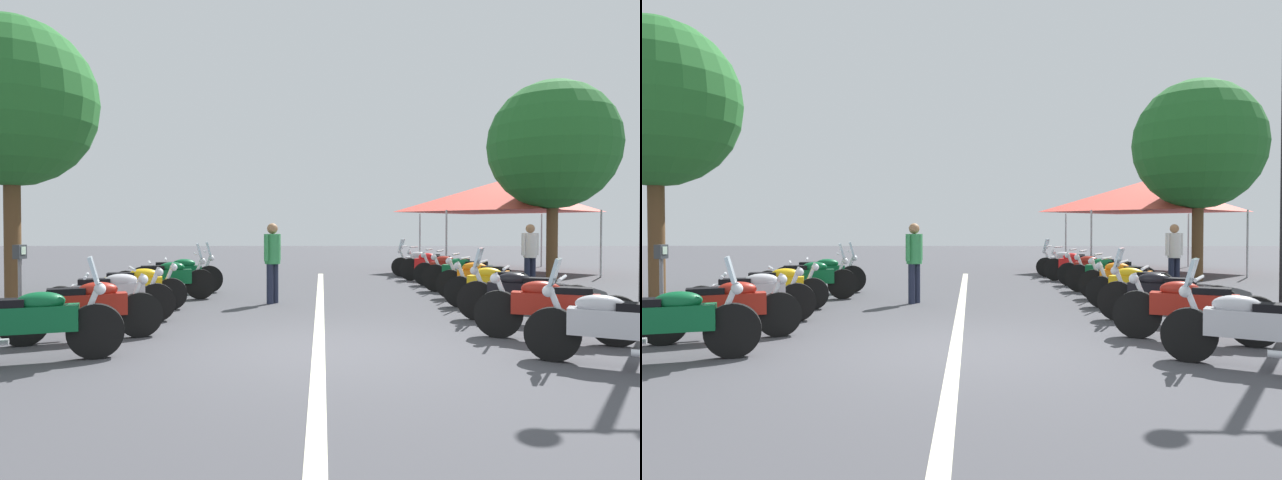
{
  "view_description": "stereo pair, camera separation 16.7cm",
  "coord_description": "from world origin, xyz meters",
  "views": [
    {
      "loc": [
        -7.17,
        -0.04,
        1.56
      ],
      "look_at": [
        4.92,
        0.0,
        1.29
      ],
      "focal_mm": 32.03,
      "sensor_mm": 36.0,
      "label": 1
    },
    {
      "loc": [
        -7.17,
        -0.21,
        1.56
      ],
      "look_at": [
        4.92,
        0.0,
        1.29
      ],
      "focal_mm": 32.03,
      "sensor_mm": 36.0,
      "label": 2
    }
  ],
  "objects": [
    {
      "name": "parking_meter",
      "position": [
        1.64,
        4.65,
        0.9
      ],
      "size": [
        0.2,
        0.15,
        1.29
      ],
      "rotation": [
        0.0,
        0.0,
        -1.72
      ],
      "color": "slate",
      "rests_on": "ground_plane"
    },
    {
      "name": "motorcycle_left_row_1",
      "position": [
        0.6,
        3.2,
        0.46
      ],
      "size": [
        1.06,
        1.97,
        1.0
      ],
      "rotation": [
        0.0,
        0.0,
        -1.14
      ],
      "color": "black",
      "rests_on": "ground_plane"
    },
    {
      "name": "roadside_tree_1",
      "position": [
        9.6,
        -6.81,
        3.96
      ],
      "size": [
        3.76,
        3.76,
        5.85
      ],
      "color": "brown",
      "rests_on": "ground_plane"
    },
    {
      "name": "motorcycle_right_row_0",
      "position": [
        -0.85,
        -3.3,
        0.46
      ],
      "size": [
        1.1,
        1.8,
        1.2
      ],
      "rotation": [
        0.0,
        0.0,
        1.07
      ],
      "color": "black",
      "rests_on": "ground_plane"
    },
    {
      "name": "event_tent",
      "position": [
        13.01,
        -6.33,
        2.65
      ],
      "size": [
        5.35,
        5.35,
        3.2
      ],
      "color": "#E54C3F",
      "rests_on": "ground_plane"
    },
    {
      "name": "motorcycle_right_row_6",
      "position": [
        7.76,
        -3.41,
        0.45
      ],
      "size": [
        1.02,
        1.88,
        0.99
      ],
      "rotation": [
        0.0,
        0.0,
        1.15
      ],
      "color": "black",
      "rests_on": "ground_plane"
    },
    {
      "name": "motorcycle_right_row_4",
      "position": [
        4.91,
        -3.44,
        0.46
      ],
      "size": [
        1.05,
        1.86,
        1.0
      ],
      "rotation": [
        0.0,
        0.0,
        1.11
      ],
      "color": "black",
      "rests_on": "ground_plane"
    },
    {
      "name": "motorcycle_left_row_4",
      "position": [
        4.97,
        3.31,
        0.47
      ],
      "size": [
        0.85,
        2.14,
        1.21
      ],
      "rotation": [
        0.0,
        0.0,
        -1.29
      ],
      "color": "black",
      "rests_on": "ground_plane"
    },
    {
      "name": "motorcycle_right_row_1",
      "position": [
        0.59,
        -3.2,
        0.47
      ],
      "size": [
        1.04,
        2.02,
        1.01
      ],
      "rotation": [
        0.0,
        0.0,
        1.16
      ],
      "color": "black",
      "rests_on": "ground_plane"
    },
    {
      "name": "motorcycle_left_row_5",
      "position": [
        6.19,
        3.36,
        0.47
      ],
      "size": [
        0.82,
        2.14,
        1.21
      ],
      "rotation": [
        0.0,
        0.0,
        -1.31
      ],
      "color": "black",
      "rests_on": "ground_plane"
    },
    {
      "name": "motorcycle_left_row_0",
      "position": [
        -0.68,
        3.34,
        0.47
      ],
      "size": [
        0.96,
        2.11,
        1.22
      ],
      "rotation": [
        0.0,
        0.0,
        -1.23
      ],
      "color": "black",
      "rests_on": "ground_plane"
    },
    {
      "name": "motorcycle_left_row_2",
      "position": [
        1.99,
        3.37,
        0.46
      ],
      "size": [
        0.91,
        2.02,
        1.0
      ],
      "rotation": [
        0.0,
        0.0,
        -1.24
      ],
      "color": "black",
      "rests_on": "ground_plane"
    },
    {
      "name": "bystander_2",
      "position": [
        6.89,
        -5.18,
        0.96
      ],
      "size": [
        0.32,
        0.49,
        1.64
      ],
      "rotation": [
        0.0,
        0.0,
        0.42
      ],
      "color": "#1E2338",
      "rests_on": "ground_plane"
    },
    {
      "name": "ground_plane",
      "position": [
        0.0,
        0.0,
        0.0
      ],
      "size": [
        80.0,
        80.0,
        0.0
      ],
      "primitive_type": "plane",
      "color": "#424247"
    },
    {
      "name": "lane_centre_stripe",
      "position": [
        3.44,
        0.0,
        0.0
      ],
      "size": [
        16.88,
        0.16,
        0.01
      ],
      "primitive_type": "cube",
      "color": "beige",
      "rests_on": "ground_plane"
    },
    {
      "name": "roadside_tree_0",
      "position": [
        4.28,
        6.2,
        4.06
      ],
      "size": [
        3.39,
        3.39,
        5.77
      ],
      "color": "brown",
      "rests_on": "ground_plane"
    },
    {
      "name": "motorcycle_right_row_7",
      "position": [
        9.17,
        -3.22,
        0.46
      ],
      "size": [
        1.14,
        1.82,
        1.01
      ],
      "rotation": [
        0.0,
        0.0,
        1.05
      ],
      "color": "black",
      "rests_on": "ground_plane"
    },
    {
      "name": "bystander_1",
      "position": [
        4.47,
        0.97,
        0.96
      ],
      "size": [
        0.47,
        0.32,
        1.64
      ],
      "rotation": [
        0.0,
        0.0,
        4.19
      ],
      "color": "#1E2338",
      "rests_on": "ground_plane"
    },
    {
      "name": "motorcycle_left_row_3",
      "position": [
        3.4,
        3.45,
        0.44
      ],
      "size": [
        0.77,
        1.92,
        0.98
      ],
      "rotation": [
        0.0,
        0.0,
        -1.31
      ],
      "color": "black",
      "rests_on": "ground_plane"
    },
    {
      "name": "motorcycle_right_row_5",
      "position": [
        6.31,
        -3.46,
        0.47
      ],
      "size": [
        1.09,
        2.02,
        1.01
      ],
      "rotation": [
        0.0,
        0.0,
        1.13
      ],
      "color": "black",
      "rests_on": "ground_plane"
    },
    {
      "name": "motorcycle_right_row_2",
      "position": [
        2.07,
        -3.31,
        0.47
      ],
      "size": [
        1.11,
        2.03,
        1.22
      ],
      "rotation": [
        0.0,
        0.0,
        1.12
      ],
      "color": "black",
      "rests_on": "ground_plane"
    },
    {
      "name": "motorcycle_right_row_8",
      "position": [
        10.56,
        -3.19,
        0.46
      ],
      "size": [
        1.02,
        1.98,
        1.19
      ],
      "rotation": [
        0.0,
        0.0,
        1.18
      ],
      "color": "black",
      "rests_on": "ground_plane"
    },
    {
      "name": "motorcycle_right_row_3",
      "position": [
        3.56,
        -3.33,
        0.45
      ],
      "size": [
        1.16,
        1.85,
        0.99
      ],
      "rotation": [
        0.0,
        0.0,
        1.05
      ],
      "color": "black",
      "rests_on": "ground_plane"
    }
  ]
}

